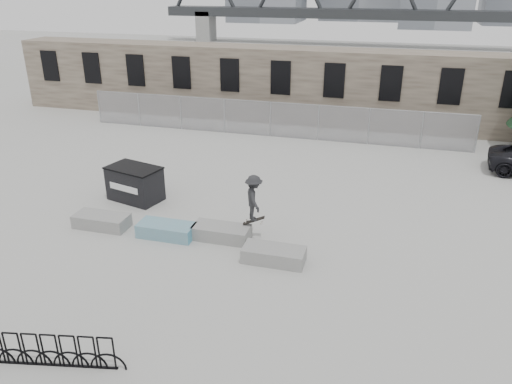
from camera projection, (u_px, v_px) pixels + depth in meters
The scene contains 11 objects.
ground at pixel (185, 236), 17.70m from camera, with size 120.00×120.00×0.00m, color #A8A8A4.
stone_wall at pixel (285, 85), 31.15m from camera, with size 36.00×2.58×4.50m.
chainlink_fence at pixel (270, 119), 28.33m from camera, with size 22.06×0.06×2.02m.
planter_far_left at pixel (102, 220), 18.25m from camera, with size 2.00×0.90×0.49m.
planter_center_left at pixel (167, 230), 17.60m from camera, with size 2.00×0.90×0.49m.
planter_center_right at pixel (221, 232), 17.44m from camera, with size 2.00×0.90×0.49m.
planter_offset at pixel (274, 254), 16.03m from camera, with size 2.00×0.90×0.49m.
dumpster at pixel (135, 183), 20.34m from camera, with size 2.41×1.81×1.41m.
bike_rack at pixel (41, 350), 11.66m from camera, with size 3.97×0.84×0.90m.
truss_bridge at pixel (431, 14), 62.20m from camera, with size 70.00×3.00×9.80m.
skateboarder at pixel (254, 198), 17.03m from camera, with size 1.04×1.23×1.84m.
Camera 1 is at (6.63, -14.36, 8.48)m, focal length 35.00 mm.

